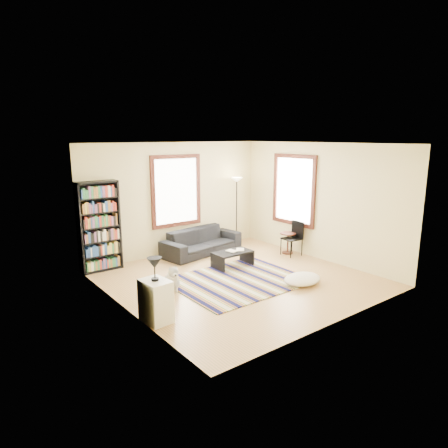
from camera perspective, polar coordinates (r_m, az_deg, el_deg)
floor at (r=8.50m, az=2.07°, el=-8.17°), size 5.00×5.00×0.10m
ceiling at (r=7.96m, az=2.23°, el=11.76°), size 5.00×5.00×0.10m
wall_back at (r=10.17m, az=-7.05°, el=3.64°), size 5.00×0.10×2.80m
wall_front at (r=6.40m, az=16.84°, el=-2.08°), size 5.00×0.10×2.80m
wall_left at (r=6.81m, az=-14.65°, el=-1.09°), size 0.10×5.00×2.80m
wall_right at (r=9.90m, az=13.62°, el=3.14°), size 0.10×5.00×2.80m
window_back at (r=10.08m, az=-6.85°, el=4.71°), size 1.20×0.06×1.60m
window_right at (r=10.33m, az=9.95°, el=4.80°), size 0.06×1.20×1.60m
rug at (r=8.39m, az=2.04°, el=-8.03°), size 2.65×2.12×0.02m
sofa at (r=10.23m, az=-3.20°, el=-2.46°), size 1.17×2.26×0.63m
bookshelf at (r=9.18m, az=-17.41°, el=-0.35°), size 0.90×0.30×2.00m
coffee_table at (r=9.20m, az=1.23°, el=-5.04°), size 0.98×0.67×0.36m
book_a at (r=9.08m, az=0.74°, el=-4.00°), size 0.27×0.22×0.02m
book_b at (r=9.27m, az=1.77°, el=-3.67°), size 0.29×0.30×0.02m
floor_cushion at (r=8.34m, az=11.13°, el=-7.72°), size 0.91×0.73×0.21m
floor_lamp at (r=10.88m, az=1.80°, el=1.80°), size 0.32×0.32×1.86m
side_table at (r=10.33m, az=9.10°, el=-2.71°), size 0.41×0.41×0.54m
folding_chair at (r=10.14m, az=9.64°, el=-2.08°), size 0.44×0.42×0.86m
white_cabinet at (r=6.63m, az=-9.70°, el=-10.79°), size 0.42×0.53×0.70m
table_lamp at (r=6.44m, az=-9.88°, el=-6.37°), size 0.27×0.27×0.38m
dog at (r=7.90m, az=-7.58°, el=-7.58°), size 0.47×0.58×0.51m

